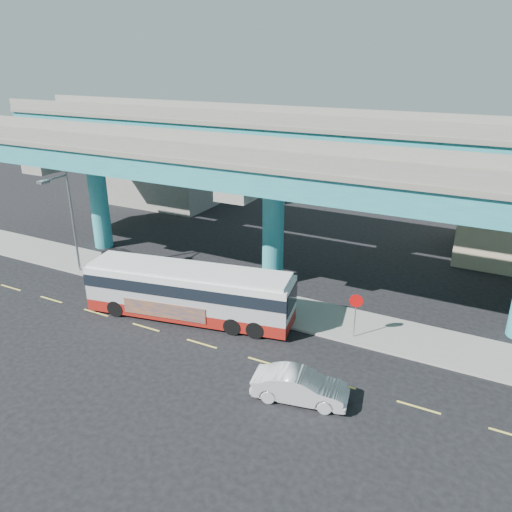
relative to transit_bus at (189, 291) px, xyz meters
The scene contains 10 objects.
ground 3.59m from the transit_bus, 41.10° to the right, with size 120.00×120.00×0.00m, color black.
sidewalk 4.53m from the transit_bus, 56.05° to the left, with size 70.00×4.00×0.15m, color gray.
lane_markings 3.77m from the transit_bus, 45.02° to the right, with size 58.00×0.12×0.01m.
viaduct 10.44m from the transit_bus, 71.75° to the left, with size 52.00×12.40×11.70m.
building_concrete 28.32m from the transit_bus, 128.81° to the left, with size 12.00×10.00×9.00m, color gray.
transit_bus is the anchor object (origin of this frame).
sedan 10.21m from the transit_bus, 25.29° to the right, with size 4.75×2.42×1.49m, color silver.
parked_car 9.39m from the transit_bus, 156.53° to the left, with size 4.61×2.78×1.47m, color #2B2A2F.
street_lamp 11.92m from the transit_bus, behind, with size 0.50×2.45×7.46m.
stop_sign 10.05m from the transit_bus, 12.32° to the left, with size 0.80×0.20×2.71m.
Camera 1 is at (13.94, -20.53, 15.23)m, focal length 35.00 mm.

